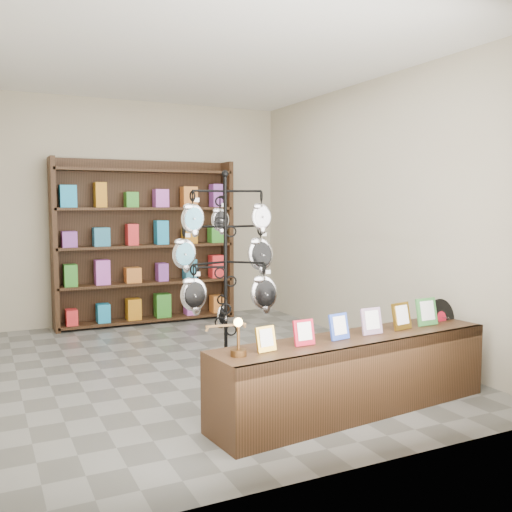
{
  "coord_description": "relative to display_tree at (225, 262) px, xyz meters",
  "views": [
    {
      "loc": [
        -2.01,
        -5.25,
        1.62
      ],
      "look_at": [
        0.05,
        -1.0,
        1.18
      ],
      "focal_mm": 40.0,
      "sensor_mm": 36.0,
      "label": 1
    }
  ],
  "objects": [
    {
      "name": "ground",
      "position": [
        0.07,
        0.64,
        -1.1
      ],
      "size": [
        5.0,
        5.0,
        0.0
      ],
      "primitive_type": "plane",
      "color": "slate",
      "rests_on": "ground"
    },
    {
      "name": "room_envelope",
      "position": [
        0.07,
        0.64,
        0.75
      ],
      "size": [
        5.0,
        5.0,
        5.0
      ],
      "color": "#AEA58C",
      "rests_on": "ground"
    },
    {
      "name": "display_tree",
      "position": [
        0.0,
        0.0,
        0.0
      ],
      "size": [
        0.99,
        0.95,
        1.91
      ],
      "rotation": [
        0.0,
        0.0,
        -0.22
      ],
      "color": "black",
      "rests_on": "ground"
    },
    {
      "name": "front_shelf",
      "position": [
        0.64,
        -1.06,
        -0.8
      ],
      "size": [
        2.46,
        0.74,
        0.86
      ],
      "rotation": [
        0.0,
        0.0,
        0.1
      ],
      "color": "black",
      "rests_on": "ground"
    },
    {
      "name": "back_shelving",
      "position": [
        0.07,
        2.93,
        -0.07
      ],
      "size": [
        2.42,
        0.36,
        2.2
      ],
      "color": "black",
      "rests_on": "ground"
    }
  ]
}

